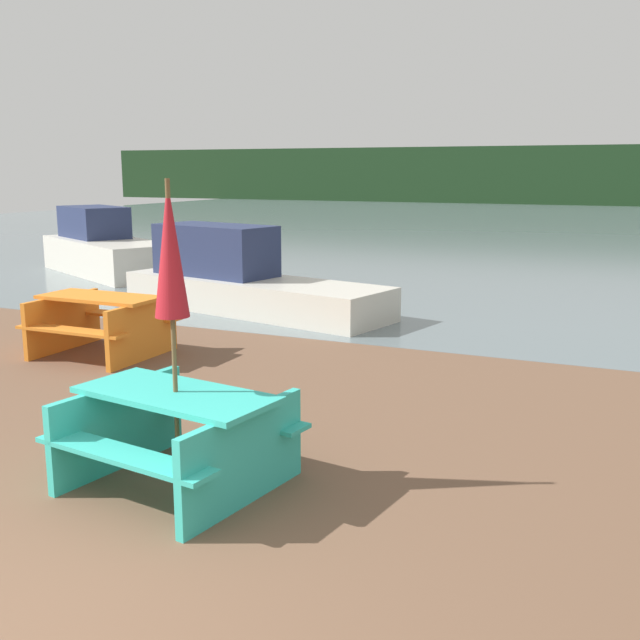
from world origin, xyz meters
TOP-DOWN VIEW (x-y plane):
  - water at (0.00, 32.38)m, footprint 60.00×50.00m
  - far_treeline at (0.00, 52.38)m, footprint 80.00×1.60m
  - picnic_table_teal at (-0.11, 2.36)m, footprint 1.75×1.59m
  - picnic_table_orange at (-3.43, 5.42)m, footprint 1.60×1.39m
  - umbrella_crimson at (-0.11, 2.36)m, footprint 0.26×0.26m
  - boat at (-3.39, 9.02)m, footprint 5.19×2.48m
  - boat_second at (-8.67, 11.77)m, footprint 4.53×3.38m

SIDE VIEW (x-z plane):
  - water at x=0.00m, z-range 0.00..0.00m
  - picnic_table_teal at x=-0.11m, z-range 0.07..0.82m
  - picnic_table_orange at x=-3.43m, z-range 0.07..0.86m
  - boat at x=-3.39m, z-range -0.21..1.24m
  - boat_second at x=-8.67m, z-range -0.20..1.34m
  - umbrella_crimson at x=-0.11m, z-range 0.64..2.98m
  - far_treeline at x=0.00m, z-range 0.00..4.00m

